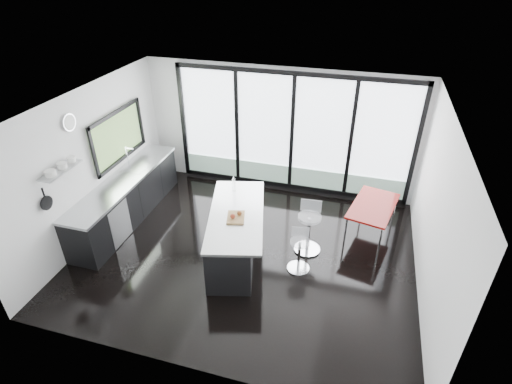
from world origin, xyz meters
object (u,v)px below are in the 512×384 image
(island, at_px, (233,233))
(bar_stool_far, at_px, (308,233))
(bar_stool_near, at_px, (299,255))
(red_table, at_px, (371,220))

(island, distance_m, bar_stool_far, 1.37)
(island, height_order, bar_stool_far, island)
(island, bearing_deg, bar_stool_near, -4.34)
(red_table, bearing_deg, bar_stool_far, -143.57)
(island, xyz_separation_m, bar_stool_far, (1.29, 0.46, -0.07))
(red_table, bearing_deg, bar_stool_near, -130.17)
(bar_stool_far, xyz_separation_m, red_table, (1.09, 0.80, -0.04))
(bar_stool_near, distance_m, bar_stool_far, 0.57)
(bar_stool_far, height_order, red_table, bar_stool_far)
(bar_stool_near, relative_size, bar_stool_far, 0.81)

